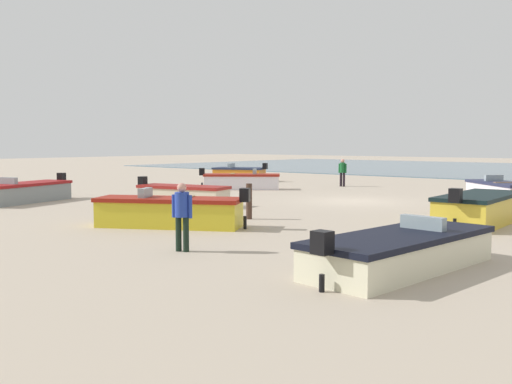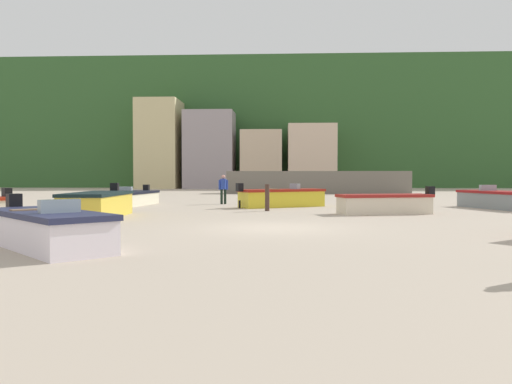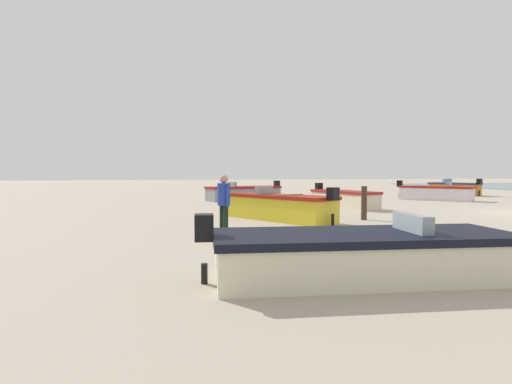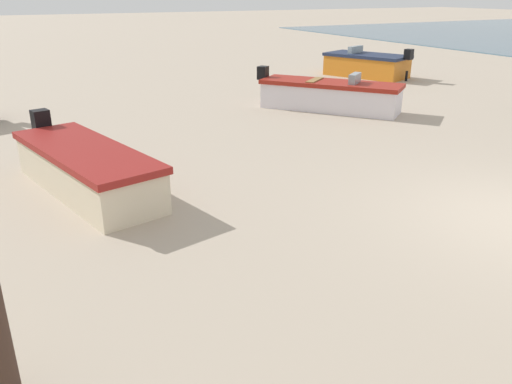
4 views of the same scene
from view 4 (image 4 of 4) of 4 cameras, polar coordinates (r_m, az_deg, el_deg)
boat_cream_0 at (r=9.63m, az=-18.44°, el=2.48°), size 4.19×2.13×1.14m
boat_orange_3 at (r=22.43m, az=12.22°, el=13.67°), size 3.73×2.78×1.24m
boat_white_5 at (r=15.76m, az=8.21°, el=10.61°), size 4.04×3.56×1.17m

